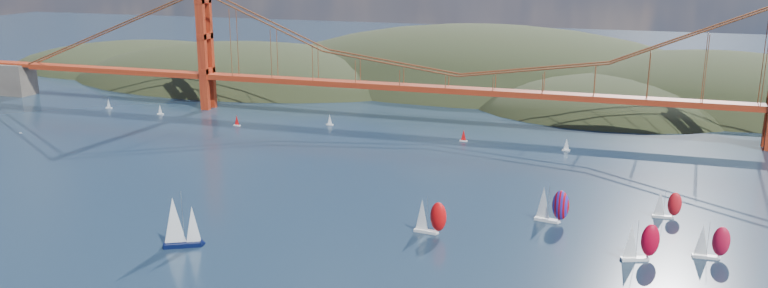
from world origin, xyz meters
TOP-DOWN VIEW (x-y plane):
  - headlands at (44.95, 278.29)m, footprint 725.00×225.00m
  - bridge at (-1.75, 180.00)m, footprint 552.00×12.00m
  - sloop_navy at (-38.84, 28.45)m, footprint 10.16×8.26m
  - racer_0 at (19.18, 56.85)m, footprint 9.04×4.06m
  - racer_1 at (72.25, 55.08)m, footprint 9.43×6.17m
  - racer_2 at (88.79, 61.53)m, footprint 8.41×3.49m
  - racer_3 at (79.79, 88.41)m, footprint 7.69×3.25m
  - racer_rwb at (49.16, 75.28)m, footprint 9.71×5.22m
  - distant_boat_0 at (-165.18, 165.40)m, footprint 3.00×2.00m
  - distant_boat_1 at (-134.14, 161.20)m, footprint 3.00×2.00m
  - distant_boat_2 at (-89.95, 151.83)m, footprint 3.00×2.00m
  - distant_boat_3 at (-52.65, 165.14)m, footprint 3.00×2.00m
  - distant_boat_8 at (47.27, 153.52)m, footprint 3.00×2.00m
  - distant_boat_9 at (7.69, 155.47)m, footprint 3.00×2.00m
  - gull at (-76.98, 19.68)m, footprint 0.90×0.25m

SIDE VIEW (x-z plane):
  - headlands at x=44.95m, z-range -60.46..35.54m
  - distant_boat_0 at x=-165.18m, z-range 0.06..4.76m
  - distant_boat_1 at x=-134.14m, z-range 0.06..4.76m
  - distant_boat_2 at x=-89.95m, z-range 0.06..4.76m
  - distant_boat_3 at x=-52.65m, z-range 0.06..4.76m
  - distant_boat_8 at x=47.27m, z-range 0.06..4.76m
  - distant_boat_9 at x=7.69m, z-range 0.06..4.76m
  - racer_3 at x=79.79m, z-range -0.24..8.51m
  - racer_2 at x=88.79m, z-range -0.26..9.35m
  - racer_0 at x=19.18m, z-range -0.28..9.96m
  - racer_1 at x=72.25m, z-range -0.29..10.26m
  - racer_rwb at x=49.16m, z-range -0.30..10.59m
  - sloop_navy at x=-38.84m, z-range -0.87..13.95m
  - gull at x=-76.98m, z-range 29.05..29.22m
  - bridge at x=-1.75m, z-range 4.73..59.73m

